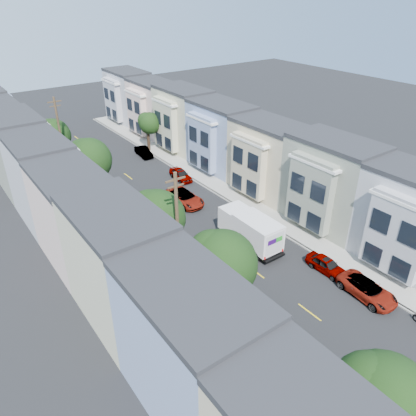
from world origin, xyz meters
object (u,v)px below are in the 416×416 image
(parked_left_b, at_px, (289,360))
(utility_pole_far, at_px, (61,139))
(parked_right_a, at_px, (367,290))
(parked_right_d, at_px, (144,152))
(parked_left_d, at_px, (132,218))
(parked_left_c, at_px, (211,289))
(lead_sedan, at_px, (185,198))
(tree_c, at_px, (156,219))
(parked_right_b, at_px, (327,265))
(tree_b, at_px, (221,265))
(tree_a, at_px, (382,405))
(parked_right_c, at_px, (181,175))
(utility_pole_near, at_px, (178,234))
(fedex_truck, at_px, (250,229))
(tree_far_r, at_px, (149,124))
(tree_e, at_px, (53,136))
(tree_d, at_px, (89,160))

(parked_left_b, bearing_deg, utility_pole_far, 91.39)
(parked_right_a, relative_size, parked_right_d, 1.24)
(utility_pole_far, height_order, parked_left_d, utility_pole_far)
(parked_right_d, bearing_deg, parked_left_d, -116.50)
(parked_left_c, bearing_deg, lead_sedan, 60.32)
(tree_c, distance_m, utility_pole_far, 22.70)
(tree_c, relative_size, parked_right_b, 1.86)
(parked_left_d, bearing_deg, tree_b, -96.86)
(tree_a, xyz_separation_m, parked_left_d, (1.40, 28.21, -4.24))
(parked_right_b, relative_size, parked_right_c, 0.95)
(parked_right_a, bearing_deg, utility_pole_near, 143.90)
(fedex_truck, distance_m, parked_left_c, 8.11)
(tree_far_r, xyz_separation_m, parked_left_d, (-11.79, -17.32, -3.28))
(parked_right_a, height_order, parked_right_c, parked_right_c)
(fedex_truck, distance_m, parked_left_d, 12.19)
(tree_a, bearing_deg, parked_left_c, 84.56)
(parked_left_c, bearing_deg, tree_e, 88.47)
(utility_pole_far, relative_size, fedex_truck, 1.52)
(parked_left_b, distance_m, parked_right_c, 29.52)
(utility_pole_far, xyz_separation_m, parked_left_d, (1.40, -14.84, -4.45))
(parked_left_b, relative_size, parked_left_d, 1.03)
(tree_a, relative_size, fedex_truck, 1.11)
(tree_e, bearing_deg, tree_b, -90.00)
(lead_sedan, relative_size, parked_left_d, 1.22)
(tree_e, height_order, parked_right_d, tree_e)
(parked_left_c, bearing_deg, parked_left_b, -94.04)
(tree_far_r, distance_m, parked_left_d, 21.21)
(tree_a, height_order, parked_left_b, tree_a)
(tree_b, xyz_separation_m, utility_pole_far, (0.00, 31.21, -0.29))
(utility_pole_near, xyz_separation_m, parked_right_d, (11.20, 26.93, -4.51))
(lead_sedan, distance_m, parked_right_a, 21.36)
(tree_e, relative_size, parked_left_b, 1.51)
(tree_c, distance_m, parked_right_a, 17.46)
(tree_a, xyz_separation_m, tree_e, (-0.00, 46.72, -0.47))
(tree_c, bearing_deg, lead_sedan, 46.00)
(parked_left_c, bearing_deg, utility_pole_far, 88.79)
(parked_right_b, xyz_separation_m, parked_right_c, (0.00, 22.74, 0.04))
(utility_pole_far, bearing_deg, tree_d, -90.01)
(parked_left_b, distance_m, parked_left_d, 21.70)
(tree_b, xyz_separation_m, tree_far_r, (13.20, 33.69, -1.47))
(parked_left_b, xyz_separation_m, parked_right_b, (9.80, 5.10, -0.10))
(tree_far_r, distance_m, parked_right_d, 4.18)
(tree_c, height_order, utility_pole_far, utility_pole_far)
(tree_b, xyz_separation_m, parked_left_d, (1.40, 16.36, -4.75))
(parked_right_a, bearing_deg, parked_right_b, 93.91)
(tree_c, distance_m, tree_far_r, 28.45)
(tree_far_r, distance_m, parked_left_b, 40.90)
(tree_a, height_order, parked_left_d, tree_a)
(tree_a, bearing_deg, tree_e, 90.00)
(parked_left_d, bearing_deg, tree_e, 92.37)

